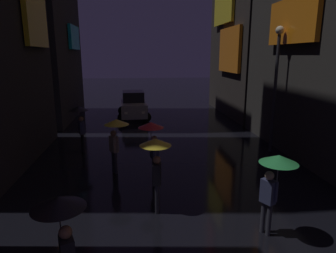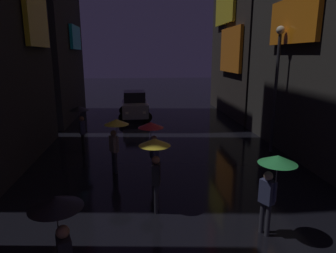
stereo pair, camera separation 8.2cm
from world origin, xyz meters
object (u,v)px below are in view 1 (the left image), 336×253
object	(u,v)px
pedestrian_far_right_black	(62,223)
pedestrian_foreground_right_black	(80,116)
pedestrian_midstreet_left_yellow	(116,131)
pedestrian_near_crossing_red	(152,135)
streetlamp_right_far	(276,76)
pedestrian_foreground_left_green	(275,173)
pedestrian_midstreet_centre_yellow	(156,155)
car_distant	(133,105)

from	to	relation	value
pedestrian_far_right_black	pedestrian_foreground_right_black	world-z (taller)	same
pedestrian_midstreet_left_yellow	pedestrian_near_crossing_red	world-z (taller)	same
pedestrian_midstreet_left_yellow	streetlamp_right_far	world-z (taller)	streetlamp_right_far
pedestrian_foreground_left_green	streetlamp_right_far	xyz separation A→B (m)	(2.95, 6.43, 1.82)
pedestrian_midstreet_centre_yellow	car_distant	distance (m)	13.17
pedestrian_midstreet_centre_yellow	pedestrian_foreground_right_black	world-z (taller)	same
pedestrian_midstreet_centre_yellow	pedestrian_foreground_left_green	distance (m)	3.16
pedestrian_midstreet_centre_yellow	pedestrian_foreground_left_green	bearing A→B (deg)	-30.70
pedestrian_far_right_black	car_distant	distance (m)	16.50
pedestrian_midstreet_centre_yellow	car_distant	xyz separation A→B (m)	(-0.68, 13.13, -0.74)
pedestrian_midstreet_left_yellow	pedestrian_midstreet_centre_yellow	bearing A→B (deg)	-65.75
pedestrian_midstreet_centre_yellow	streetlamp_right_far	bearing A→B (deg)	40.40
car_distant	streetlamp_right_far	distance (m)	10.76
pedestrian_midstreet_centre_yellow	pedestrian_midstreet_left_yellow	bearing A→B (deg)	114.25
pedestrian_foreground_right_black	streetlamp_right_far	size ratio (longest dim) A/B	0.38
pedestrian_near_crossing_red	pedestrian_far_right_black	bearing A→B (deg)	-108.41
pedestrian_foreground_left_green	pedestrian_foreground_right_black	distance (m)	9.43
pedestrian_midstreet_centre_yellow	pedestrian_far_right_black	distance (m)	3.77
pedestrian_foreground_right_black	pedestrian_near_crossing_red	bearing A→B (deg)	-49.98
pedestrian_foreground_right_black	pedestrian_foreground_left_green	bearing A→B (deg)	-52.04
pedestrian_near_crossing_red	pedestrian_foreground_left_green	bearing A→B (deg)	-54.20
pedestrian_midstreet_left_yellow	pedestrian_foreground_left_green	distance (m)	5.98
pedestrian_midstreet_centre_yellow	car_distant	world-z (taller)	pedestrian_midstreet_centre_yellow
streetlamp_right_far	pedestrian_foreground_left_green	bearing A→B (deg)	-114.66
pedestrian_far_right_black	pedestrian_foreground_right_black	distance (m)	9.23
pedestrian_foreground_left_green	pedestrian_near_crossing_red	size ratio (longest dim) A/B	1.00
pedestrian_near_crossing_red	car_distant	world-z (taller)	pedestrian_near_crossing_red
pedestrian_midstreet_left_yellow	pedestrian_foreground_left_green	xyz separation A→B (m)	(3.99, -4.45, 0.00)
pedestrian_foreground_right_black	pedestrian_near_crossing_red	size ratio (longest dim) A/B	1.00
streetlamp_right_far	pedestrian_midstreet_left_yellow	bearing A→B (deg)	-164.07
pedestrian_foreground_left_green	pedestrian_midstreet_left_yellow	bearing A→B (deg)	131.89
pedestrian_foreground_left_green	car_distant	bearing A→B (deg)	102.96
streetlamp_right_far	pedestrian_foreground_right_black	bearing A→B (deg)	173.47
pedestrian_far_right_black	pedestrian_foreground_right_black	xyz separation A→B (m)	(-1.29, 9.14, 0.00)
pedestrian_midstreet_left_yellow	streetlamp_right_far	xyz separation A→B (m)	(6.95, 1.98, 1.82)
pedestrian_foreground_left_green	streetlamp_right_far	world-z (taller)	streetlamp_right_far
pedestrian_foreground_left_green	pedestrian_far_right_black	world-z (taller)	same
pedestrian_midstreet_left_yellow	pedestrian_foreground_right_black	distance (m)	3.49
pedestrian_far_right_black	pedestrian_near_crossing_red	size ratio (longest dim) A/B	1.00
pedestrian_midstreet_centre_yellow	pedestrian_near_crossing_red	xyz separation A→B (m)	(0.02, 2.13, 0.00)
car_distant	streetlamp_right_far	bearing A→B (deg)	-52.62
pedestrian_midstreet_left_yellow	car_distant	world-z (taller)	pedestrian_midstreet_left_yellow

